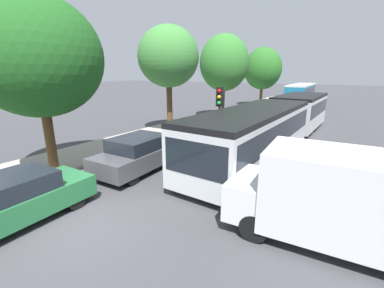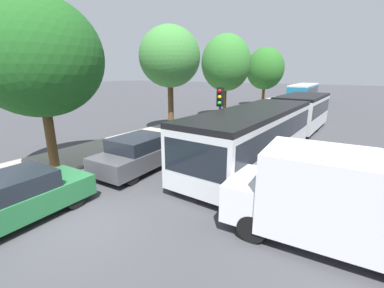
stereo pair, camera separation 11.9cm
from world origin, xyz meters
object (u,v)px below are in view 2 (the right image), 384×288
(tree_left_mid, at_px, (169,59))
(tree_left_distant, at_px, (265,69))
(queued_car_white, at_px, (244,117))
(tree_left_near, at_px, (36,61))
(queued_car_graphite, at_px, (140,153))
(queued_car_navy, at_px, (205,129))
(tree_left_far, at_px, (225,64))
(queued_car_blue, at_px, (280,104))
(traffic_light, at_px, (220,106))
(queued_car_red, at_px, (264,109))
(queued_car_green, at_px, (14,198))
(white_van, at_px, (344,199))
(articulated_bus, at_px, (279,121))
(city_bus_rear, at_px, (304,91))

(tree_left_mid, height_order, tree_left_distant, tree_left_mid)
(queued_car_white, xyz_separation_m, tree_left_near, (-2.97, -13.22, 3.72))
(queued_car_graphite, relative_size, queued_car_white, 0.98)
(queued_car_graphite, relative_size, queued_car_navy, 1.02)
(tree_left_near, relative_size, tree_left_far, 0.94)
(tree_left_far, bearing_deg, queued_car_blue, 69.46)
(traffic_light, bearing_deg, queued_car_red, 174.74)
(queued_car_green, distance_m, queued_car_red, 21.06)
(queued_car_blue, xyz_separation_m, tree_left_mid, (-3.31, -15.31, 4.21))
(queued_car_green, xyz_separation_m, white_van, (7.58, 3.83, 0.53))
(white_van, relative_size, tree_left_mid, 0.73)
(queued_car_red, bearing_deg, queued_car_graphite, 177.97)
(tree_left_near, bearing_deg, queued_car_green, -41.70)
(queued_car_green, relative_size, tree_left_mid, 0.58)
(tree_left_far, bearing_deg, queued_car_navy, -70.42)
(articulated_bus, height_order, queued_car_white, articulated_bus)
(queued_car_red, bearing_deg, traffic_light, -173.42)
(queued_car_green, distance_m, queued_car_white, 15.76)
(queued_car_navy, relative_size, queued_car_white, 0.96)
(articulated_bus, relative_size, queued_car_blue, 4.03)
(queued_car_green, relative_size, queued_car_blue, 0.96)
(articulated_bus, height_order, tree_left_far, tree_left_far)
(city_bus_rear, xyz_separation_m, queued_car_blue, (-0.06, -11.63, -0.69))
(queued_car_graphite, height_order, queued_car_navy, queued_car_graphite)
(queued_car_blue, distance_m, tree_left_distant, 5.47)
(articulated_bus, distance_m, queued_car_navy, 4.28)
(queued_car_navy, distance_m, tree_left_near, 9.25)
(city_bus_rear, bearing_deg, tree_left_far, 168.90)
(queued_car_navy, xyz_separation_m, traffic_light, (2.08, -2.16, 1.76))
(queued_car_navy, height_order, queued_car_blue, queued_car_navy)
(queued_car_navy, relative_size, queued_car_red, 0.97)
(queued_car_navy, relative_size, traffic_light, 1.26)
(tree_left_far, distance_m, tree_left_distant, 10.52)
(queued_car_red, bearing_deg, queued_car_green, 177.87)
(traffic_light, height_order, tree_left_near, tree_left_near)
(queued_car_red, bearing_deg, tree_left_far, 127.86)
(queued_car_blue, distance_m, tree_left_near, 24.35)
(queued_car_graphite, bearing_deg, articulated_bus, -30.72)
(queued_car_green, height_order, queued_car_blue, queued_car_blue)
(queued_car_graphite, distance_m, tree_left_mid, 8.29)
(queued_car_white, xyz_separation_m, queued_car_blue, (-0.22, 10.69, -0.04))
(city_bus_rear, height_order, traffic_light, traffic_light)
(traffic_light, height_order, tree_left_distant, tree_left_distant)
(queued_car_white, relative_size, white_van, 0.87)
(tree_left_near, bearing_deg, tree_left_mid, 93.76)
(queued_car_blue, xyz_separation_m, traffic_light, (1.99, -18.05, 1.77))
(white_van, bearing_deg, tree_left_near, 2.56)
(queued_car_red, distance_m, white_van, 18.89)
(queued_car_graphite, distance_m, tree_left_near, 5.23)
(queued_car_green, relative_size, queued_car_navy, 0.95)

